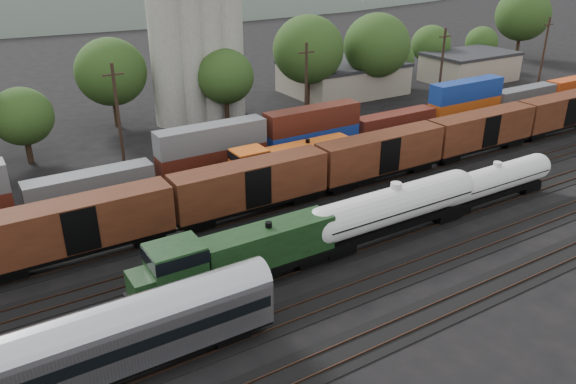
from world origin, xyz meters
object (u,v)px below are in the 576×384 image
green_locomotive (233,258)px  tank_car_a (394,207)px  passenger_coach (92,346)px  grain_silo (196,39)px  orange_locomotive (285,161)px

green_locomotive → tank_car_a: bearing=0.0°
tank_car_a → passenger_coach: (-26.47, -5.00, 0.25)m
green_locomotive → grain_silo: (15.39, 41.00, 8.65)m
passenger_coach → orange_locomotive: passenger_coach is taller
tank_car_a → grain_silo: bearing=89.9°
grain_silo → orange_locomotive: bearing=-94.0°
orange_locomotive → tank_car_a: bearing=-83.3°
grain_silo → tank_car_a: bearing=-90.1°
green_locomotive → orange_locomotive: bearing=47.8°
tank_car_a → orange_locomotive: (-1.75, 15.00, -0.39)m
passenger_coach → orange_locomotive: 31.81m
green_locomotive → tank_car_a: 15.33m
orange_locomotive → passenger_coach: bearing=-141.0°
passenger_coach → grain_silo: 53.73m
green_locomotive → tank_car_a: size_ratio=0.96×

